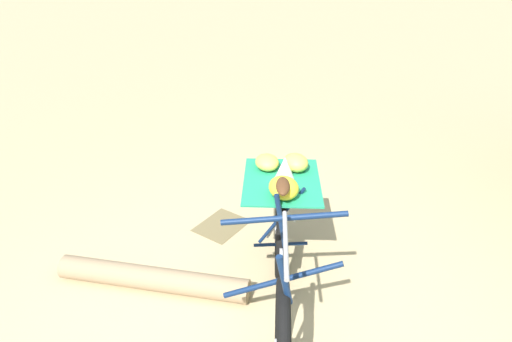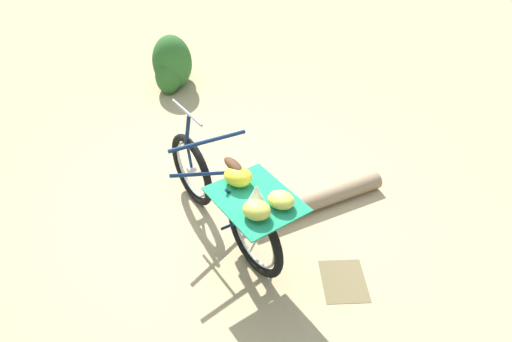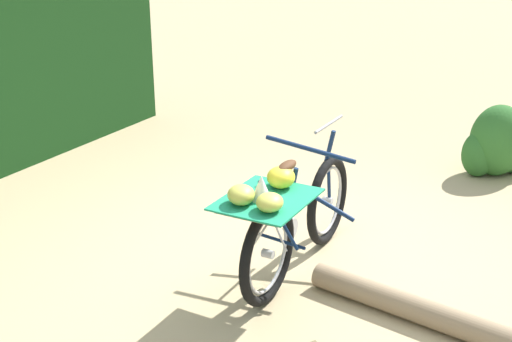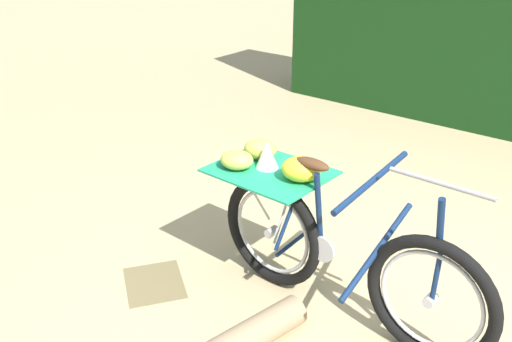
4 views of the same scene
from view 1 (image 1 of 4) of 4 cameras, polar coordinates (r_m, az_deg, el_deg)
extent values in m
torus|color=black|center=(3.36, 3.12, -7.57)|extent=(0.65, 0.45, 0.73)
torus|color=#B7B7BC|center=(3.36, 3.12, -7.57)|extent=(0.49, 0.32, 0.57)
cylinder|color=#B7B7BC|center=(3.36, 3.12, -7.57)|extent=(0.09, 0.10, 0.06)
cylinder|color=#0F2347|center=(2.70, 3.35, -13.75)|extent=(0.41, 0.61, 0.30)
cylinder|color=#0F2347|center=(2.51, 3.58, -6.04)|extent=(0.41, 0.62, 0.11)
cylinder|color=#0F2347|center=(2.93, 3.32, -7.14)|extent=(0.09, 0.11, 0.49)
cylinder|color=#0F2347|center=(3.20, 3.16, -9.34)|extent=(0.23, 0.33, 0.05)
cylinder|color=#0F2347|center=(3.11, 3.25, -5.78)|extent=(0.19, 0.28, 0.47)
cylinder|color=#0F2347|center=(2.47, 3.44, -19.22)|extent=(0.05, 0.06, 0.30)
cylinder|color=#0F2347|center=(2.27, 3.66, -13.77)|extent=(0.08, 0.10, 0.30)
cylinder|color=gray|center=(2.16, 3.81, -9.15)|extent=(0.45, 0.30, 0.02)
ellipsoid|color=#4C2D19|center=(2.83, 3.45, -1.93)|extent=(0.23, 0.19, 0.06)
cylinder|color=#B7B7BC|center=(3.04, 3.20, -11.30)|extent=(0.15, 0.10, 0.16)
cylinder|color=#B7B7BC|center=(3.18, 3.22, -5.79)|extent=(0.12, 0.18, 0.39)
cylinder|color=#B7B7BC|center=(3.35, 3.18, -3.78)|extent=(0.14, 0.21, 0.39)
cube|color=brown|center=(3.17, 3.30, -1.60)|extent=(0.74, 0.69, 0.02)
cube|color=#1E8C60|center=(3.16, 3.31, -1.31)|extent=(0.86, 0.82, 0.01)
ellipsoid|color=#CCC64C|center=(3.27, 5.10, 1.08)|extent=(0.25, 0.26, 0.13)
ellipsoid|color=yellow|center=(2.93, 3.56, -2.14)|extent=(0.29, 0.30, 0.14)
ellipsoid|color=#CCC64C|center=(3.28, 1.43, 1.12)|extent=(0.26, 0.26, 0.11)
cone|color=white|center=(3.15, 3.70, 0.45)|extent=(0.19, 0.19, 0.17)
cylinder|color=#937A5B|center=(3.45, -13.04, -13.25)|extent=(0.74, 1.39, 0.18)
cube|color=olive|center=(4.05, -4.43, -6.95)|extent=(0.44, 0.36, 0.01)
camera|label=2|loc=(5.00, 23.30, 33.50)|focal=30.83mm
camera|label=3|loc=(6.48, -15.18, 28.33)|focal=45.91mm
camera|label=4|loc=(2.45, -68.67, 7.10)|focal=39.60mm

